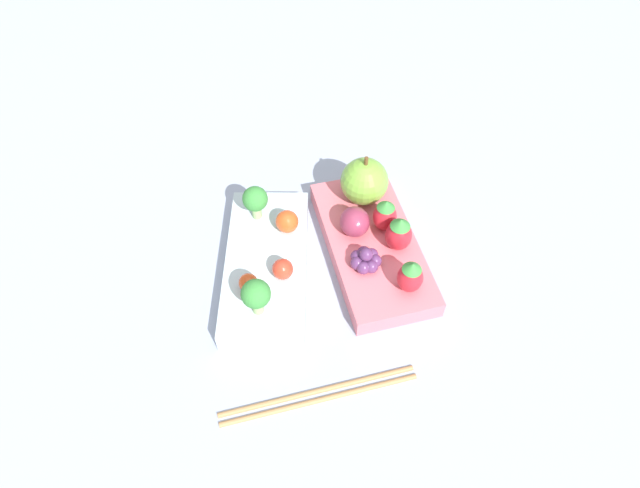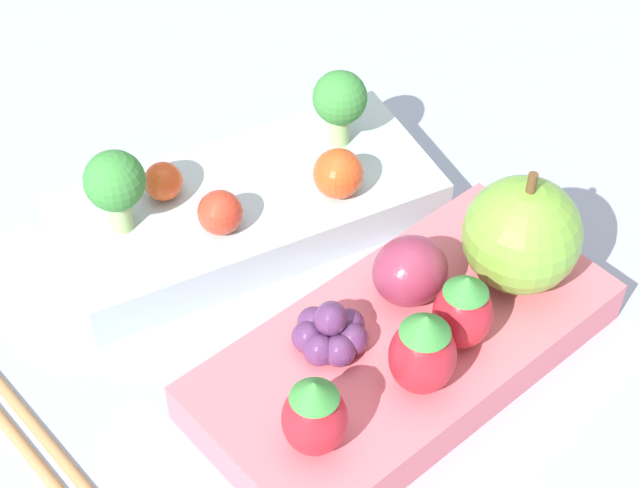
{
  "view_description": "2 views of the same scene",
  "coord_description": "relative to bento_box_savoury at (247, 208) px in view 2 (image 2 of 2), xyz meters",
  "views": [
    {
      "loc": [
        -0.41,
        0.06,
        0.57
      ],
      "look_at": [
        -0.0,
        -0.0,
        0.04
      ],
      "focal_mm": 32.0,
      "sensor_mm": 36.0,
      "label": 1
    },
    {
      "loc": [
        -0.22,
        -0.31,
        0.43
      ],
      "look_at": [
        -0.0,
        -0.0,
        0.04
      ],
      "focal_mm": 60.0,
      "sensor_mm": 36.0,
      "label": 2
    }
  ],
  "objects": [
    {
      "name": "strawberry_0",
      "position": [
        -0.06,
        -0.16,
        0.03
      ],
      "size": [
        0.03,
        0.03,
        0.04
      ],
      "color": "red",
      "rests_on": "bento_box_fruit"
    },
    {
      "name": "bento_box_savoury",
      "position": [
        0.0,
        0.0,
        0.0
      ],
      "size": [
        0.22,
        0.13,
        0.03
      ],
      "color": "silver",
      "rests_on": "ground_plane"
    },
    {
      "name": "strawberry_2",
      "position": [
        0.03,
        -0.15,
        0.03
      ],
      "size": [
        0.03,
        0.03,
        0.04
      ],
      "color": "red",
      "rests_on": "bento_box_fruit"
    },
    {
      "name": "broccoli_floret_1",
      "position": [
        -0.07,
        0.01,
        0.04
      ],
      "size": [
        0.03,
        0.03,
        0.05
      ],
      "color": "#93B770",
      "rests_on": "bento_box_savoury"
    },
    {
      "name": "plum",
      "position": [
        0.03,
        -0.11,
        0.03
      ],
      "size": [
        0.04,
        0.04,
        0.03
      ],
      "color": "#892D47",
      "rests_on": "bento_box_fruit"
    },
    {
      "name": "broccoli_floret_0",
      "position": [
        0.07,
        0.0,
        0.04
      ],
      "size": [
        0.03,
        0.03,
        0.05
      ],
      "color": "#93B770",
      "rests_on": "bento_box_savoury"
    },
    {
      "name": "strawberry_1",
      "position": [
        -0.0,
        -0.16,
        0.03
      ],
      "size": [
        0.03,
        0.03,
        0.05
      ],
      "color": "red",
      "rests_on": "bento_box_fruit"
    },
    {
      "name": "apple",
      "position": [
        0.08,
        -0.13,
        0.04
      ],
      "size": [
        0.06,
        0.06,
        0.07
      ],
      "color": "#70A838",
      "rests_on": "bento_box_fruit"
    },
    {
      "name": "grape_cluster",
      "position": [
        -0.02,
        -0.11,
        0.02
      ],
      "size": [
        0.04,
        0.04,
        0.03
      ],
      "color": "#562D5B",
      "rests_on": "bento_box_fruit"
    },
    {
      "name": "cherry_tomato_0",
      "position": [
        0.04,
        -0.03,
        0.03
      ],
      "size": [
        0.03,
        0.03,
        0.03
      ],
      "color": "#DB4C1E",
      "rests_on": "bento_box_savoury"
    },
    {
      "name": "cherry_tomato_1",
      "position": [
        -0.03,
        -0.02,
        0.03
      ],
      "size": [
        0.02,
        0.02,
        0.02
      ],
      "color": "red",
      "rests_on": "bento_box_savoury"
    },
    {
      "name": "ground_plane",
      "position": [
        0.01,
        -0.06,
        -0.01
      ],
      "size": [
        4.0,
        4.0,
        0.0
      ],
      "primitive_type": "plane",
      "color": "#939EB2"
    },
    {
      "name": "bento_box_fruit",
      "position": [
        0.01,
        -0.13,
        -0.0
      ],
      "size": [
        0.22,
        0.12,
        0.02
      ],
      "color": "#DB6670",
      "rests_on": "ground_plane"
    },
    {
      "name": "chopsticks_pair",
      "position": [
        -0.16,
        -0.04,
        -0.01
      ],
      "size": [
        0.04,
        0.21,
        0.01
      ],
      "color": "#A37547",
      "rests_on": "ground_plane"
    },
    {
      "name": "cherry_tomato_2",
      "position": [
        -0.04,
        0.02,
        0.02
      ],
      "size": [
        0.02,
        0.02,
        0.02
      ],
      "color": "#DB4C1E",
      "rests_on": "bento_box_savoury"
    }
  ]
}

